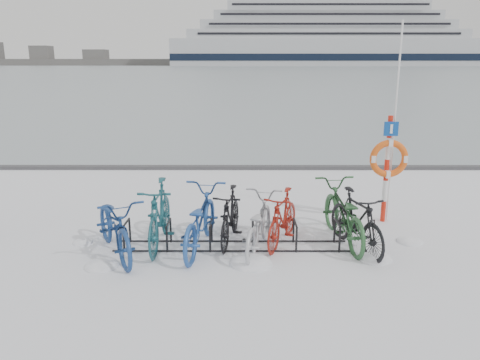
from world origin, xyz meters
name	(u,v)px	position (x,y,z in m)	size (l,w,h in m)	color
ground	(232,247)	(0.00, 0.00, 0.00)	(900.00, 900.00, 0.00)	white
ice_sheet	(240,69)	(0.00, 155.00, 0.01)	(400.00, 298.00, 0.02)	#939FA6
quay_edge	(236,167)	(0.00, 5.90, 0.05)	(400.00, 0.25, 0.10)	#3F3F42
bike_rack	(232,237)	(0.00, 0.00, 0.18)	(4.00, 0.48, 0.46)	black
lifebuoy_station	(389,159)	(2.99, 1.27, 1.29)	(0.74, 0.22, 3.83)	red
cruise_ferry	(322,38)	(40.07, 230.86, 13.25)	(148.04, 27.90, 48.64)	silver
shoreline	(21,60)	(-122.02, 260.00, 2.79)	(180.00, 12.00, 9.50)	#4F4F4F
bike_0	(115,223)	(-1.92, -0.27, 0.53)	(0.70, 2.03, 1.06)	navy
bike_1	(159,213)	(-1.25, 0.14, 0.58)	(0.54, 1.92, 1.15)	#194D57
bike_2	(199,218)	(-0.55, -0.01, 0.54)	(0.71, 2.05, 1.08)	#244D97
bike_3	(230,214)	(-0.03, 0.30, 0.49)	(0.46, 1.64, 0.99)	black
bike_4	(258,222)	(0.44, -0.08, 0.49)	(0.65, 1.85, 0.97)	#ACAEB4
bike_5	(283,216)	(0.88, 0.22, 0.48)	(0.46, 1.61, 0.97)	maroon
bike_6	(343,212)	(1.94, 0.29, 0.54)	(0.72, 2.07, 1.09)	#2A572F
bike_7	(356,219)	(2.10, -0.04, 0.52)	(0.49, 1.74, 1.05)	black
snow_drifts	(260,257)	(0.46, -0.44, 0.00)	(6.18, 1.65, 0.24)	white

